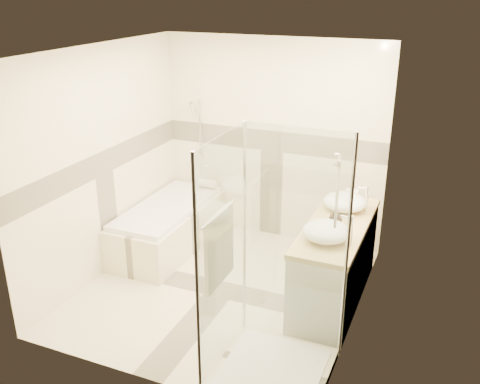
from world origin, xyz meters
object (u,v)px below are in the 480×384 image
at_px(vessel_sink_near, 345,202).
at_px(amenity_bottle_a, 334,218).
at_px(shower_enclosure, 264,316).
at_px(bathtub, 168,224).
at_px(vessel_sink_far, 326,231).
at_px(vanity, 335,262).
at_px(amenity_bottle_b, 336,217).

bearing_deg(vessel_sink_near, amenity_bottle_a, -90.00).
height_order(shower_enclosure, vessel_sink_near, shower_enclosure).
relative_size(bathtub, vessel_sink_far, 3.84).
xyz_separation_m(vanity, shower_enclosure, (-0.29, -1.27, 0.08)).
relative_size(bathtub, shower_enclosure, 0.83).
bearing_deg(vessel_sink_near, amenity_bottle_b, -90.00).
xyz_separation_m(bathtub, amenity_bottle_a, (2.13, -0.43, 0.63)).
bearing_deg(vessel_sink_far, amenity_bottle_b, 90.00).
bearing_deg(vanity, vessel_sink_far, -92.94).
xyz_separation_m(amenity_bottle_a, amenity_bottle_b, (0.00, 0.06, -0.01)).
bearing_deg(vessel_sink_far, bathtub, 160.85).
bearing_deg(vessel_sink_near, vessel_sink_far, -90.00).
height_order(amenity_bottle_a, amenity_bottle_b, amenity_bottle_a).
bearing_deg(vessel_sink_near, bathtub, -179.22).
relative_size(shower_enclosure, amenity_bottle_b, 12.04).
bearing_deg(vessel_sink_far, vanity, 87.06).
distance_m(vessel_sink_far, amenity_bottle_a, 0.31).
relative_size(vessel_sink_near, vessel_sink_far, 1.01).
distance_m(vessel_sink_near, amenity_bottle_a, 0.46).
distance_m(vessel_sink_near, amenity_bottle_b, 0.40).
height_order(vanity, shower_enclosure, shower_enclosure).
distance_m(vanity, amenity_bottle_b, 0.51).
distance_m(amenity_bottle_a, amenity_bottle_b, 0.06).
height_order(bathtub, amenity_bottle_a, amenity_bottle_a).
xyz_separation_m(vanity, amenity_bottle_b, (-0.02, -0.02, 0.51)).
distance_m(shower_enclosure, vessel_sink_near, 1.73).
distance_m(shower_enclosure, vessel_sink_far, 1.02).
xyz_separation_m(bathtub, amenity_bottle_b, (2.13, -0.37, 0.63)).
bearing_deg(amenity_bottle_a, vessel_sink_far, -90.00).
relative_size(vanity, vessel_sink_near, 3.63).
bearing_deg(amenity_bottle_a, vanity, 75.75).
distance_m(bathtub, amenity_bottle_b, 2.25).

